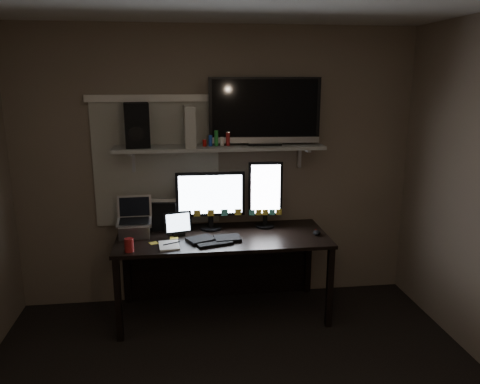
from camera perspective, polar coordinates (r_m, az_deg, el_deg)
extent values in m
plane|color=#6D5C4E|center=(4.26, -2.66, 2.92)|extent=(3.60, 0.00, 3.60)
cube|color=beige|center=(4.23, -10.11, 3.33)|extent=(1.10, 0.02, 1.10)
cube|color=black|center=(4.04, -2.13, -5.55)|extent=(1.80, 0.75, 0.03)
cube|color=black|center=(4.50, -2.52, -8.46)|extent=(1.80, 0.02, 0.70)
cube|color=black|center=(3.89, -14.63, -12.63)|extent=(0.05, 0.05, 0.70)
cube|color=black|center=(4.04, 10.88, -11.38)|extent=(0.05, 0.05, 0.70)
cube|color=black|center=(4.49, -13.61, -8.87)|extent=(0.05, 0.05, 0.70)
cube|color=black|center=(4.63, 8.28, -7.95)|extent=(0.05, 0.05, 0.70)
cube|color=#9E9E9A|center=(4.05, -2.49, 5.45)|extent=(1.80, 0.35, 0.03)
cube|color=black|center=(4.14, -3.61, -1.00)|extent=(0.61, 0.07, 0.53)
cube|color=black|center=(4.19, 3.11, -0.29)|extent=(0.31, 0.07, 0.61)
cube|color=black|center=(3.91, -3.17, -5.75)|extent=(0.47, 0.28, 0.03)
ellipsoid|color=black|center=(4.10, 9.33, -4.91)|extent=(0.09, 0.11, 0.04)
cube|color=silver|center=(3.83, -8.64, -6.45)|extent=(0.18, 0.23, 0.01)
cube|color=black|center=(4.04, -7.55, -3.84)|extent=(0.26, 0.15, 0.21)
cube|color=black|center=(4.20, -9.21, -2.77)|extent=(0.23, 0.12, 0.28)
cube|color=#B3B3B8|center=(4.06, -12.80, -3.13)|extent=(0.30, 0.25, 0.33)
cylinder|color=maroon|center=(3.76, -13.36, -6.31)|extent=(0.09, 0.09, 0.11)
cube|color=black|center=(4.08, 3.00, 9.77)|extent=(0.97, 0.24, 0.57)
cube|color=silver|center=(4.02, -6.11, 7.98)|extent=(0.09, 0.29, 0.34)
cube|color=black|center=(4.05, -12.45, 7.97)|extent=(0.22, 0.26, 0.37)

